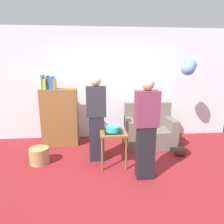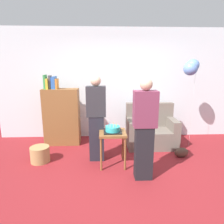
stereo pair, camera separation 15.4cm
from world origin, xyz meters
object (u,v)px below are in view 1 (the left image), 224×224
object	(u,v)px
couch	(149,130)
person_blowing_candles	(96,119)
bookshelf	(60,116)
handbag	(180,151)
person_holding_cake	(146,129)
side_table	(113,137)
birthday_cake	(113,129)
wicker_basket	(39,156)
balloon_bunch	(189,67)

from	to	relation	value
couch	person_blowing_candles	size ratio (longest dim) A/B	0.67
bookshelf	handbag	distance (m)	2.74
person_holding_cake	bookshelf	bearing A→B (deg)	-18.83
side_table	birthday_cake	world-z (taller)	birthday_cake
couch	bookshelf	size ratio (longest dim) A/B	0.68
couch	handbag	xyz separation A→B (m)	(0.48, -0.66, -0.24)
couch	birthday_cake	xyz separation A→B (m)	(-0.92, -0.90, 0.35)
wicker_basket	handbag	distance (m)	2.79
birthday_cake	side_table	bearing A→B (deg)	33.67
handbag	balloon_bunch	distance (m)	1.79
side_table	person_holding_cake	world-z (taller)	person_holding_cake
bookshelf	side_table	distance (m)	1.58
side_table	person_holding_cake	bearing A→B (deg)	-44.62
person_blowing_candles	balloon_bunch	distance (m)	2.28
person_blowing_candles	person_holding_cake	size ratio (longest dim) A/B	1.00
person_holding_cake	wicker_basket	world-z (taller)	person_holding_cake
bookshelf	balloon_bunch	distance (m)	3.05
couch	birthday_cake	size ratio (longest dim) A/B	3.44
person_holding_cake	wicker_basket	bearing A→B (deg)	6.32
side_table	person_blowing_candles	distance (m)	0.48
birthday_cake	balloon_bunch	world-z (taller)	balloon_bunch
birthday_cake	balloon_bunch	xyz separation A→B (m)	(1.70, 0.81, 1.08)
side_table	person_blowing_candles	bearing A→B (deg)	142.46
bookshelf	person_holding_cake	distance (m)	2.25
wicker_basket	person_holding_cake	bearing A→B (deg)	-19.07
person_blowing_candles	balloon_bunch	bearing A→B (deg)	-6.68
person_blowing_candles	handbag	xyz separation A→B (m)	(1.70, 0.01, -0.73)
balloon_bunch	handbag	bearing A→B (deg)	-118.06
balloon_bunch	wicker_basket	bearing A→B (deg)	-168.43
handbag	side_table	bearing A→B (deg)	-170.32
balloon_bunch	person_holding_cake	bearing A→B (deg)	-133.84
birthday_cake	wicker_basket	world-z (taller)	birthday_cake
couch	person_blowing_candles	bearing A→B (deg)	-151.05
wicker_basket	handbag	bearing A→B (deg)	1.35
person_blowing_candles	handbag	size ratio (longest dim) A/B	5.82
couch	balloon_bunch	bearing A→B (deg)	-7.14
bookshelf	side_table	world-z (taller)	bookshelf
bookshelf	wicker_basket	size ratio (longest dim) A/B	4.47
bookshelf	birthday_cake	world-z (taller)	bookshelf
person_holding_cake	couch	bearing A→B (deg)	-82.61
person_holding_cake	wicker_basket	size ratio (longest dim) A/B	4.53
person_blowing_candles	wicker_basket	size ratio (longest dim) A/B	4.53
bookshelf	person_blowing_candles	world-z (taller)	person_blowing_candles
bookshelf	birthday_cake	size ratio (longest dim) A/B	5.03
couch	side_table	world-z (taller)	couch
couch	person_holding_cake	size ratio (longest dim) A/B	0.67
bookshelf	wicker_basket	distance (m)	1.09
side_table	birthday_cake	bearing A→B (deg)	-146.33
birthday_cake	balloon_bunch	bearing A→B (deg)	25.32
couch	handbag	world-z (taller)	couch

